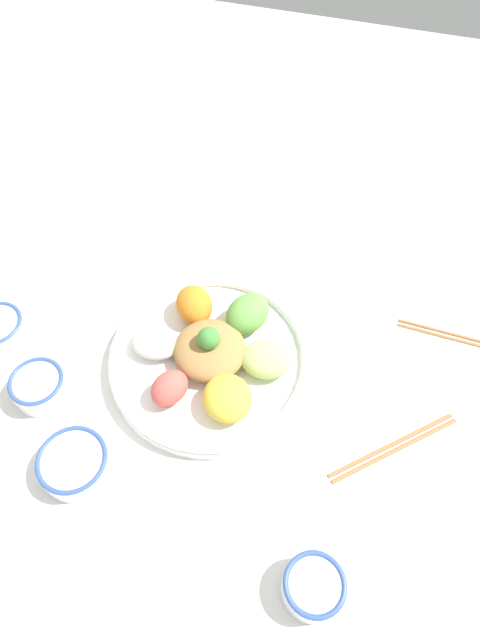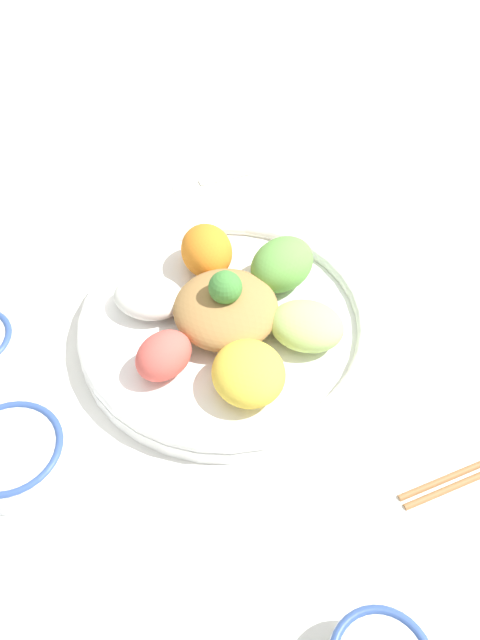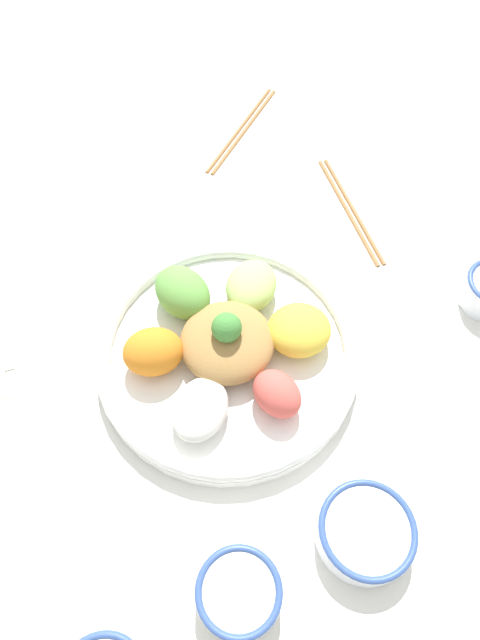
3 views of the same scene
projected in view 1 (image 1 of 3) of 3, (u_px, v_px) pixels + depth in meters
ground_plane at (237, 359)px, 0.92m from camera, size 2.40×2.40×0.00m
salad_platter at (212, 355)px, 0.89m from camera, size 0.34×0.34×0.10m
sauce_bowl_red at (313, 586)px, 0.69m from camera, size 0.08×0.08×0.05m
rice_bowl_blue at (74, 463)px, 0.79m from camera, size 0.11×0.11×0.04m
rice_bowl_plain at (39, 386)px, 0.86m from camera, size 0.09×0.09×0.04m
chopsticks_pair_near at (468, 340)px, 0.94m from camera, size 0.02×0.24×0.01m
chopsticks_pair_far at (394, 447)px, 0.82m from camera, size 0.17×0.18×0.01m
serving_spoon_main at (187, 241)px, 1.07m from camera, size 0.10×0.11×0.01m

